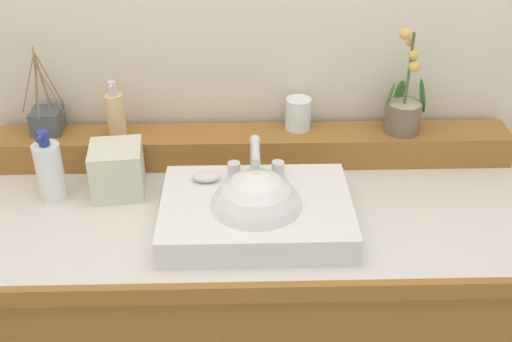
# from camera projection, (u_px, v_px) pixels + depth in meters

# --- Properties ---
(vanity_cabinet) EXTENTS (1.52, 0.61, 0.88)m
(vanity_cabinet) POSITION_uv_depth(u_px,v_px,m) (255.00, 328.00, 1.77)
(vanity_cabinet) COLOR #9A622A
(vanity_cabinet) RESTS_ON ground
(back_ledge) EXTENTS (1.44, 0.13, 0.09)m
(back_ledge) POSITION_uv_depth(u_px,v_px,m) (253.00, 146.00, 1.72)
(back_ledge) COLOR #9A622A
(back_ledge) RESTS_ON vanity_cabinet
(sink_basin) EXTENTS (0.45, 0.33, 0.26)m
(sink_basin) POSITION_uv_depth(u_px,v_px,m) (257.00, 214.00, 1.45)
(sink_basin) COLOR white
(sink_basin) RESTS_ON vanity_cabinet
(soap_bar) EXTENTS (0.07, 0.04, 0.02)m
(soap_bar) POSITION_uv_depth(u_px,v_px,m) (206.00, 177.00, 1.51)
(soap_bar) COLOR silver
(soap_bar) RESTS_ON sink_basin
(potted_plant) EXTENTS (0.12, 0.10, 0.30)m
(potted_plant) POSITION_uv_depth(u_px,v_px,m) (404.00, 108.00, 1.67)
(potted_plant) COLOR #6C5E4B
(potted_plant) RESTS_ON back_ledge
(soap_dispenser) EXTENTS (0.05, 0.05, 0.16)m
(soap_dispenser) POSITION_uv_depth(u_px,v_px,m) (115.00, 114.00, 1.65)
(soap_dispenser) COLOR #E4C387
(soap_dispenser) RESTS_ON back_ledge
(tumbler_cup) EXTENTS (0.07, 0.07, 0.09)m
(tumbler_cup) POSITION_uv_depth(u_px,v_px,m) (298.00, 114.00, 1.69)
(tumbler_cup) COLOR white
(tumbler_cup) RESTS_ON back_ledge
(reed_diffuser) EXTENTS (0.12, 0.10, 0.25)m
(reed_diffuser) POSITION_uv_depth(u_px,v_px,m) (47.00, 120.00, 1.68)
(reed_diffuser) COLOR #464F53
(reed_diffuser) RESTS_ON back_ledge
(lotion_bottle) EXTENTS (0.07, 0.07, 0.19)m
(lotion_bottle) POSITION_uv_depth(u_px,v_px,m) (50.00, 170.00, 1.54)
(lotion_bottle) COLOR white
(lotion_bottle) RESTS_ON vanity_cabinet
(tissue_box) EXTENTS (0.14, 0.14, 0.13)m
(tissue_box) POSITION_uv_depth(u_px,v_px,m) (117.00, 170.00, 1.57)
(tissue_box) COLOR beige
(tissue_box) RESTS_ON vanity_cabinet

